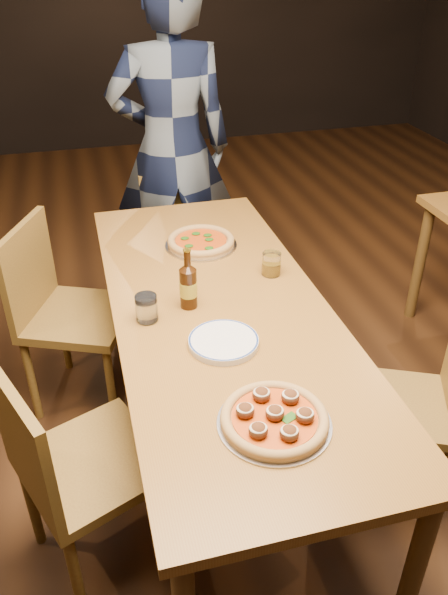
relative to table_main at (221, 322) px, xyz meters
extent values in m
plane|color=black|center=(0.00, 0.00, -0.68)|extent=(9.00, 9.00, 0.00)
cube|color=brown|center=(0.00, 0.00, 0.05)|extent=(0.80, 2.00, 0.04)
cylinder|color=#543A18|center=(-0.34, 0.94, -0.32)|extent=(0.06, 0.06, 0.71)
cylinder|color=#543A18|center=(0.34, -0.94, -0.32)|extent=(0.06, 0.06, 0.71)
cylinder|color=#543A18|center=(0.34, 0.94, -0.32)|extent=(0.06, 0.06, 0.71)
cylinder|color=#543A18|center=(1.36, 0.74, -0.32)|extent=(0.06, 0.06, 0.71)
cylinder|color=#B7B7BF|center=(-0.01, -0.64, 0.07)|extent=(0.33, 0.33, 0.01)
cylinder|color=tan|center=(-0.01, -0.64, 0.09)|extent=(0.31, 0.31, 0.02)
torus|color=tan|center=(-0.01, -0.64, 0.09)|extent=(0.31, 0.31, 0.03)
cylinder|color=#B6390A|center=(-0.01, -0.64, 0.10)|extent=(0.25, 0.25, 0.00)
cylinder|color=#B7B7BF|center=(0.04, 0.51, 0.07)|extent=(0.32, 0.32, 0.01)
cylinder|color=tan|center=(0.04, 0.51, 0.09)|extent=(0.30, 0.30, 0.02)
torus|color=tan|center=(0.04, 0.51, 0.10)|extent=(0.30, 0.30, 0.03)
cylinder|color=#B6390A|center=(0.04, 0.51, 0.10)|extent=(0.23, 0.23, 0.00)
cylinder|color=white|center=(-0.05, -0.23, 0.08)|extent=(0.24, 0.24, 0.02)
cylinder|color=black|center=(-0.11, 0.03, 0.15)|extent=(0.06, 0.06, 0.16)
cylinder|color=black|center=(-0.11, 0.03, 0.27)|extent=(0.03, 0.03, 0.08)
cylinder|color=gold|center=(-0.11, 0.03, 0.15)|extent=(0.07, 0.07, 0.06)
cylinder|color=white|center=(-0.28, -0.02, 0.12)|extent=(0.08, 0.08, 0.10)
cylinder|color=#A17212|center=(0.26, 0.18, 0.12)|extent=(0.08, 0.08, 0.10)
imported|color=black|center=(0.07, 1.34, 0.25)|extent=(0.70, 0.48, 1.86)
camera|label=1|loc=(-0.45, -1.77, 1.26)|focal=35.00mm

